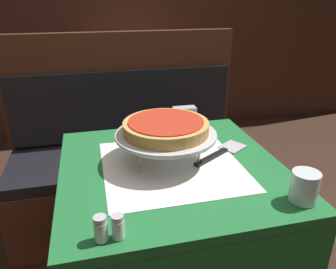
# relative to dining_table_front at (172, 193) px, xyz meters

# --- Properties ---
(dining_table_front) EXTENTS (0.76, 0.76, 0.77)m
(dining_table_front) POSITION_rel_dining_table_front_xyz_m (0.00, 0.00, 0.00)
(dining_table_front) COLOR #1E6B33
(dining_table_front) RESTS_ON ground_plane
(dining_table_rear) EXTENTS (0.72, 0.72, 0.76)m
(dining_table_rear) POSITION_rel_dining_table_front_xyz_m (0.13, 1.75, 0.01)
(dining_table_rear) COLOR red
(dining_table_rear) RESTS_ON ground_plane
(booth_bench) EXTENTS (1.35, 0.52, 1.12)m
(booth_bench) POSITION_rel_dining_table_front_xyz_m (-0.07, 0.75, -0.33)
(booth_bench) COLOR #4C2819
(booth_bench) RESTS_ON ground_plane
(back_wall_panel) EXTENTS (6.00, 0.04, 2.40)m
(back_wall_panel) POSITION_rel_dining_table_front_xyz_m (0.00, 2.21, 0.55)
(back_wall_panel) COLOR #3D2319
(back_wall_panel) RESTS_ON ground_plane
(pizza_pan_stand) EXTENTS (0.35, 0.35, 0.11)m
(pizza_pan_stand) POSITION_rel_dining_table_front_xyz_m (-0.01, 0.04, 0.21)
(pizza_pan_stand) COLOR #ADADB2
(pizza_pan_stand) RESTS_ON dining_table_front
(deep_dish_pizza) EXTENTS (0.30, 0.30, 0.04)m
(deep_dish_pizza) POSITION_rel_dining_table_front_xyz_m (-0.01, 0.04, 0.25)
(deep_dish_pizza) COLOR tan
(deep_dish_pizza) RESTS_ON pizza_pan_stand
(pizza_server) EXTENTS (0.25, 0.18, 0.01)m
(pizza_server) POSITION_rel_dining_table_front_xyz_m (0.20, 0.04, 0.12)
(pizza_server) COLOR #BCBCC1
(pizza_server) RESTS_ON dining_table_front
(water_glass_near) EXTENTS (0.08, 0.08, 0.09)m
(water_glass_near) POSITION_rel_dining_table_front_xyz_m (0.31, -0.30, 0.16)
(water_glass_near) COLOR silver
(water_glass_near) RESTS_ON dining_table_front
(salt_shaker) EXTENTS (0.03, 0.03, 0.07)m
(salt_shaker) POSITION_rel_dining_table_front_xyz_m (-0.26, -0.33, 0.15)
(salt_shaker) COLOR silver
(salt_shaker) RESTS_ON dining_table_front
(pepper_shaker) EXTENTS (0.03, 0.03, 0.06)m
(pepper_shaker) POSITION_rel_dining_table_front_xyz_m (-0.22, -0.33, 0.15)
(pepper_shaker) COLOR silver
(pepper_shaker) RESTS_ON dining_table_front
(napkin_holder) EXTENTS (0.10, 0.05, 0.09)m
(napkin_holder) POSITION_rel_dining_table_front_xyz_m (0.14, 0.34, 0.16)
(napkin_holder) COLOR #B2B2B7
(napkin_holder) RESTS_ON dining_table_front
(condiment_caddy) EXTENTS (0.14, 0.14, 0.18)m
(condiment_caddy) POSITION_rel_dining_table_front_xyz_m (0.03, 1.68, 0.16)
(condiment_caddy) COLOR black
(condiment_caddy) RESTS_ON dining_table_rear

